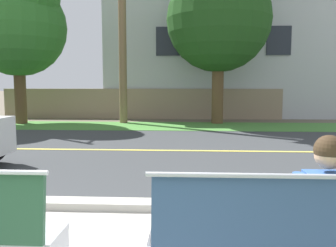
{
  "coord_description": "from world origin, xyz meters",
  "views": [
    {
      "loc": [
        0.65,
        -2.17,
        1.63
      ],
      "look_at": [
        0.34,
        3.53,
        1.0
      ],
      "focal_mm": 38.59,
      "sensor_mm": 36.0,
      "label": 1
    }
  ],
  "objects_px": {
    "bench_right": "(280,240)",
    "shade_tree_centre": "(222,11)",
    "seated_person_blue": "(322,206)",
    "shade_tree_left": "(19,20)"
  },
  "relations": [
    {
      "from": "shade_tree_left",
      "to": "shade_tree_centre",
      "type": "distance_m",
      "value": 8.07
    },
    {
      "from": "bench_right",
      "to": "shade_tree_left",
      "type": "relative_size",
      "value": 0.31
    },
    {
      "from": "seated_person_blue",
      "to": "shade_tree_left",
      "type": "relative_size",
      "value": 0.2
    },
    {
      "from": "shade_tree_left",
      "to": "shade_tree_centre",
      "type": "bearing_deg",
      "value": 3.49
    },
    {
      "from": "bench_right",
      "to": "shade_tree_centre",
      "type": "xyz_separation_m",
      "value": [
        0.63,
        12.16,
        4.03
      ]
    },
    {
      "from": "bench_right",
      "to": "shade_tree_left",
      "type": "bearing_deg",
      "value": 122.42
    },
    {
      "from": "seated_person_blue",
      "to": "shade_tree_left",
      "type": "xyz_separation_m",
      "value": [
        -7.77,
        11.49,
        3.47
      ]
    },
    {
      "from": "seated_person_blue",
      "to": "bench_right",
      "type": "bearing_deg",
      "value": -154.16
    },
    {
      "from": "shade_tree_left",
      "to": "shade_tree_centre",
      "type": "xyz_separation_m",
      "value": [
        8.04,
        0.49,
        0.35
      ]
    },
    {
      "from": "bench_right",
      "to": "seated_person_blue",
      "type": "distance_m",
      "value": 0.45
    }
  ]
}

